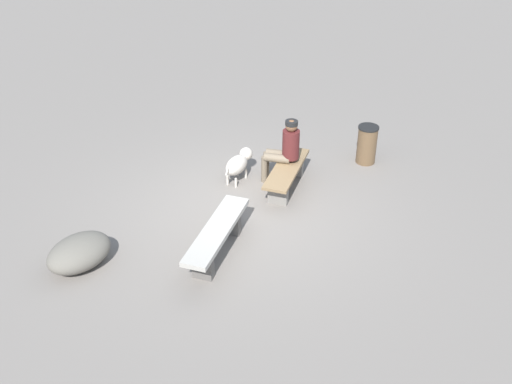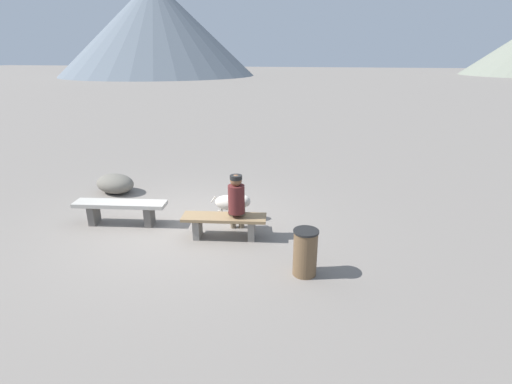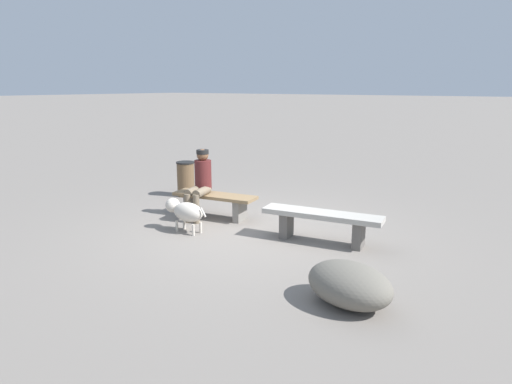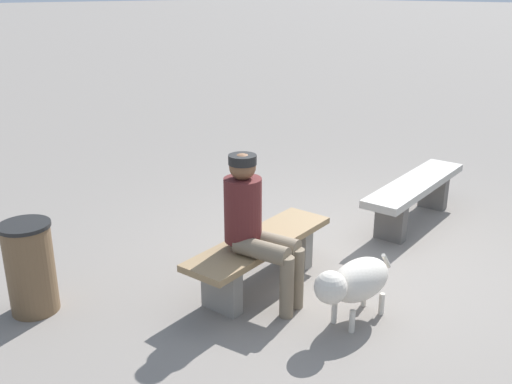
# 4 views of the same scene
# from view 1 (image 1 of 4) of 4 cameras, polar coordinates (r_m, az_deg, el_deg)

# --- Properties ---
(ground) EXTENTS (210.00, 210.00, 0.06)m
(ground) POSITION_cam_1_polar(r_m,az_deg,el_deg) (10.15, -1.02, -2.01)
(ground) COLOR gray
(bench_left) EXTENTS (1.85, 0.66, 0.48)m
(bench_left) POSITION_cam_1_polar(r_m,az_deg,el_deg) (9.02, -3.69, -4.08)
(bench_left) COLOR #605B56
(bench_left) RESTS_ON ground
(bench_right) EXTENTS (1.58, 0.66, 0.43)m
(bench_right) POSITION_cam_1_polar(r_m,az_deg,el_deg) (10.61, 2.88, 1.75)
(bench_right) COLOR gray
(bench_right) RESTS_ON ground
(seated_person) EXTENTS (0.42, 0.66, 1.23)m
(seated_person) POSITION_cam_1_polar(r_m,az_deg,el_deg) (10.63, 2.70, 4.21)
(seated_person) COLOR #511E1E
(seated_person) RESTS_ON ground
(dog) EXTENTS (0.85, 0.32, 0.52)m
(dog) POSITION_cam_1_polar(r_m,az_deg,el_deg) (10.85, -1.66, 2.74)
(dog) COLOR beige
(dog) RESTS_ON ground
(trash_bin) EXTENTS (0.39, 0.39, 0.74)m
(trash_bin) POSITION_cam_1_polar(r_m,az_deg,el_deg) (11.60, 10.39, 4.43)
(trash_bin) COLOR brown
(trash_bin) RESTS_ON ground
(boulder) EXTENTS (1.14, 0.92, 0.47)m
(boulder) POSITION_cam_1_polar(r_m,az_deg,el_deg) (9.22, -16.30, -5.49)
(boulder) COLOR #6B665B
(boulder) RESTS_ON ground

